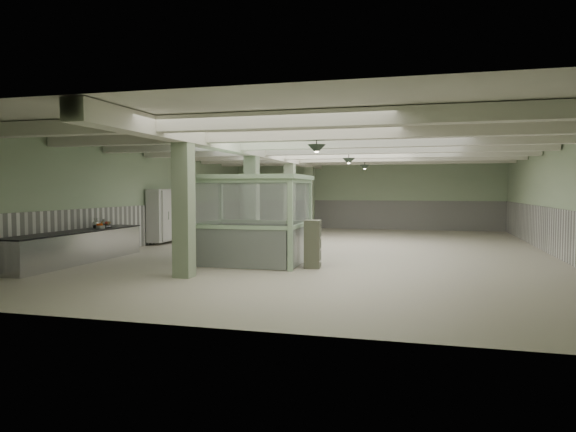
% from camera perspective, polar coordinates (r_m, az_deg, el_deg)
% --- Properties ---
extents(floor, '(20.00, 20.00, 0.00)m').
position_cam_1_polar(floor, '(17.47, 4.84, -3.89)').
color(floor, beige).
rests_on(floor, ground).
extents(ceiling, '(14.00, 20.00, 0.02)m').
position_cam_1_polar(ceiling, '(17.41, 4.90, 7.95)').
color(ceiling, silver).
rests_on(ceiling, wall_back).
extents(wall_back, '(14.00, 0.02, 3.60)m').
position_cam_1_polar(wall_back, '(27.25, 8.48, 2.35)').
color(wall_back, '#A8C099').
rests_on(wall_back, floor).
extents(wall_front, '(14.00, 0.02, 3.60)m').
position_cam_1_polar(wall_front, '(7.69, -8.00, 0.78)').
color(wall_front, '#A8C099').
rests_on(wall_front, floor).
extents(wall_left, '(0.02, 20.00, 3.60)m').
position_cam_1_polar(wall_left, '(19.79, -15.54, 2.04)').
color(wall_left, '#A8C099').
rests_on(wall_left, floor).
extents(wall_right, '(0.02, 20.00, 3.60)m').
position_cam_1_polar(wall_right, '(17.56, 28.00, 1.69)').
color(wall_right, '#A8C099').
rests_on(wall_right, floor).
extents(wainscot_left, '(0.05, 19.90, 1.50)m').
position_cam_1_polar(wainscot_left, '(19.82, -15.44, -1.00)').
color(wainscot_left, white).
rests_on(wainscot_left, floor).
extents(wainscot_right, '(0.05, 19.90, 1.50)m').
position_cam_1_polar(wainscot_right, '(17.60, 27.84, -1.73)').
color(wainscot_right, white).
rests_on(wainscot_right, floor).
extents(wainscot_back, '(13.90, 0.05, 1.50)m').
position_cam_1_polar(wainscot_back, '(27.26, 8.45, 0.14)').
color(wainscot_back, white).
rests_on(wainscot_back, floor).
extents(girder, '(0.45, 19.90, 0.40)m').
position_cam_1_polar(girder, '(17.99, -3.04, 7.09)').
color(girder, silver).
rests_on(girder, ceiling).
extents(beam_a, '(13.90, 0.35, 0.32)m').
position_cam_1_polar(beam_a, '(10.13, -2.50, 10.52)').
color(beam_a, silver).
rests_on(beam_a, ceiling).
extents(beam_b, '(13.90, 0.35, 0.32)m').
position_cam_1_polar(beam_b, '(12.52, 0.93, 9.08)').
color(beam_b, silver).
rests_on(beam_b, ceiling).
extents(beam_c, '(13.90, 0.35, 0.32)m').
position_cam_1_polar(beam_c, '(14.95, 3.24, 8.08)').
color(beam_c, silver).
rests_on(beam_c, ceiling).
extents(beam_d, '(13.90, 0.35, 0.32)m').
position_cam_1_polar(beam_d, '(17.40, 4.89, 7.36)').
color(beam_d, silver).
rests_on(beam_d, ceiling).
extents(beam_e, '(13.90, 0.35, 0.32)m').
position_cam_1_polar(beam_e, '(19.86, 6.13, 6.81)').
color(beam_e, silver).
rests_on(beam_e, ceiling).
extents(beam_f, '(13.90, 0.35, 0.32)m').
position_cam_1_polar(beam_f, '(22.33, 7.10, 6.38)').
color(beam_f, silver).
rests_on(beam_f, ceiling).
extents(beam_g, '(13.90, 0.35, 0.32)m').
position_cam_1_polar(beam_g, '(24.80, 7.87, 6.04)').
color(beam_g, silver).
rests_on(beam_g, ceiling).
extents(column_a, '(0.42, 0.42, 3.60)m').
position_cam_1_polar(column_a, '(12.37, -11.53, 1.58)').
color(column_a, '#92A686').
rests_on(column_a, floor).
extents(column_b, '(0.42, 0.42, 3.60)m').
position_cam_1_polar(column_b, '(17.00, -4.05, 2.00)').
color(column_b, '#92A686').
rests_on(column_b, floor).
extents(column_c, '(0.42, 0.42, 3.60)m').
position_cam_1_polar(column_c, '(21.79, 0.19, 2.23)').
color(column_c, '#92A686').
rests_on(column_c, floor).
extents(column_d, '(0.42, 0.42, 3.60)m').
position_cam_1_polar(column_d, '(25.68, 2.43, 2.34)').
color(column_d, '#92A686').
rests_on(column_d, floor).
extents(pendant_front, '(0.44, 0.44, 0.22)m').
position_cam_1_polar(pendant_front, '(12.38, 3.20, 7.42)').
color(pendant_front, '#28362A').
rests_on(pendant_front, ceiling).
extents(pendant_mid, '(0.44, 0.44, 0.22)m').
position_cam_1_polar(pendant_mid, '(17.79, 6.76, 6.06)').
color(pendant_mid, '#28362A').
rests_on(pendant_mid, ceiling).
extents(pendant_back, '(0.44, 0.44, 0.22)m').
position_cam_1_polar(pendant_back, '(22.75, 8.52, 5.38)').
color(pendant_back, '#28362A').
rests_on(pendant_back, ceiling).
extents(prep_counter, '(0.92, 5.26, 0.91)m').
position_cam_1_polar(prep_counter, '(15.80, -22.43, -3.16)').
color(prep_counter, '#AFAEB3').
rests_on(prep_counter, floor).
extents(pitcher_near, '(0.23, 0.25, 0.27)m').
position_cam_1_polar(pitcher_near, '(16.95, -19.80, -0.77)').
color(pitcher_near, '#AFAEB3').
rests_on(pitcher_near, prep_counter).
extents(pitcher_far, '(0.25, 0.28, 0.32)m').
position_cam_1_polar(pitcher_far, '(16.49, -20.58, -0.79)').
color(pitcher_far, '#AFAEB3').
rests_on(pitcher_far, prep_counter).
extents(veg_colander, '(0.49, 0.49, 0.18)m').
position_cam_1_polar(veg_colander, '(16.87, -19.65, -0.93)').
color(veg_colander, '#3E3E43').
rests_on(veg_colander, prep_counter).
extents(orange_bowl, '(0.27, 0.27, 0.09)m').
position_cam_1_polar(orange_bowl, '(16.40, -20.12, -1.19)').
color(orange_bowl, '#B2B2B7').
rests_on(orange_bowl, prep_counter).
extents(walkin_cooler, '(0.94, 2.17, 1.99)m').
position_cam_1_polar(walkin_cooler, '(20.46, -13.26, -0.16)').
color(walkin_cooler, silver).
rests_on(walkin_cooler, floor).
extents(guard_booth, '(3.11, 2.65, 2.49)m').
position_cam_1_polar(guard_booth, '(14.53, -4.05, 1.43)').
color(guard_booth, '#A4C79F').
rests_on(guard_booth, floor).
extents(filing_cabinet, '(0.47, 0.63, 1.27)m').
position_cam_1_polar(filing_cabinet, '(13.71, 2.76, -3.11)').
color(filing_cabinet, '#5E6151').
rests_on(filing_cabinet, floor).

